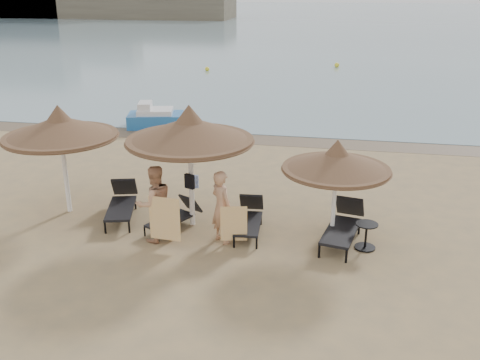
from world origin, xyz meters
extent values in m
plane|color=#A08354|center=(0.00, 0.00, 0.00)|extent=(160.00, 160.00, 0.00)
cube|color=slate|center=(0.00, 80.00, 0.01)|extent=(200.00, 140.00, 0.03)
cube|color=brown|center=(0.00, 9.40, 0.00)|extent=(200.00, 1.60, 0.01)
cube|color=#6B604B|center=(-45.00, 78.00, 2.00)|extent=(60.00, 10.00, 4.00)
cylinder|color=white|center=(-3.62, 1.33, 1.10)|extent=(0.13, 0.13, 2.20)
cone|color=brown|center=(-3.62, 1.33, 2.43)|extent=(3.04, 3.04, 0.58)
cone|color=brown|center=(-3.62, 1.33, 2.77)|extent=(0.73, 0.73, 0.47)
cylinder|color=brown|center=(-3.62, 1.33, 2.16)|extent=(2.97, 2.97, 0.10)
cylinder|color=white|center=(-0.03, 1.14, 1.17)|extent=(0.13, 0.13, 2.34)
cone|color=brown|center=(-0.03, 1.14, 2.59)|extent=(3.23, 3.23, 0.61)
cone|color=brown|center=(-0.03, 1.14, 2.95)|extent=(0.78, 0.78, 0.50)
cylinder|color=brown|center=(-0.03, 1.14, 2.30)|extent=(3.17, 3.17, 0.11)
cylinder|color=white|center=(3.59, 0.93, 0.94)|extent=(0.11, 0.11, 1.88)
cone|color=brown|center=(3.59, 0.93, 2.08)|extent=(2.60, 2.60, 0.49)
cone|color=brown|center=(3.59, 0.93, 2.38)|extent=(0.63, 0.63, 0.40)
cylinder|color=brown|center=(3.59, 0.93, 1.85)|extent=(2.55, 2.55, 0.09)
cylinder|color=black|center=(-2.06, 0.19, 0.15)|extent=(0.05, 0.05, 0.30)
cylinder|color=black|center=(-1.48, 0.35, 0.15)|extent=(0.05, 0.05, 0.30)
cylinder|color=black|center=(-2.45, 1.64, 0.15)|extent=(0.05, 0.05, 0.30)
cylinder|color=black|center=(-1.87, 1.80, 0.15)|extent=(0.05, 0.05, 0.30)
cube|color=black|center=(-1.98, 1.05, 0.33)|extent=(1.06, 1.73, 0.06)
cube|color=black|center=(-2.23, 1.96, 0.59)|extent=(0.76, 0.61, 0.61)
cylinder|color=black|center=(-1.02, 0.24, 0.12)|extent=(0.04, 0.04, 0.25)
cylinder|color=black|center=(-0.59, 0.01, 0.12)|extent=(0.04, 0.04, 0.25)
cylinder|color=black|center=(-0.45, 1.32, 0.12)|extent=(0.04, 0.04, 0.25)
cylinder|color=black|center=(-0.02, 1.10, 0.12)|extent=(0.04, 0.04, 0.25)
cube|color=black|center=(-0.50, 0.71, 0.27)|extent=(1.09, 1.41, 0.05)
cube|color=black|center=(-0.14, 1.39, 0.48)|extent=(0.65, 0.58, 0.50)
cylinder|color=black|center=(1.30, 0.06, 0.14)|extent=(0.05, 0.05, 0.27)
cylinder|color=black|center=(1.84, 0.10, 0.14)|extent=(0.05, 0.05, 0.27)
cylinder|color=black|center=(1.20, 1.42, 0.14)|extent=(0.05, 0.05, 0.27)
cylinder|color=black|center=(1.74, 1.46, 0.14)|extent=(0.05, 0.05, 0.27)
cube|color=black|center=(1.52, 0.81, 0.30)|extent=(0.71, 1.51, 0.06)
cube|color=black|center=(1.45, 1.67, 0.54)|extent=(0.63, 0.46, 0.55)
cylinder|color=black|center=(3.33, -0.06, 0.16)|extent=(0.06, 0.06, 0.32)
cylinder|color=black|center=(3.95, -0.18, 0.16)|extent=(0.06, 0.06, 0.32)
cylinder|color=black|center=(3.64, 1.49, 0.16)|extent=(0.06, 0.06, 0.32)
cylinder|color=black|center=(4.26, 1.36, 0.16)|extent=(0.06, 0.06, 0.32)
cube|color=black|center=(3.81, 0.71, 0.35)|extent=(1.02, 1.79, 0.07)
cube|color=black|center=(4.00, 1.68, 0.62)|extent=(0.78, 0.60, 0.64)
cylinder|color=black|center=(4.40, 0.63, 0.02)|extent=(0.50, 0.50, 0.04)
cylinder|color=black|center=(4.40, 0.63, 0.32)|extent=(0.05, 0.05, 0.60)
cylinder|color=black|center=(4.40, 0.63, 0.63)|extent=(0.53, 0.53, 0.03)
imported|color=tan|center=(-0.65, 0.10, 1.12)|extent=(1.23, 1.16, 2.25)
imported|color=tan|center=(0.94, 0.34, 1.07)|extent=(1.16, 1.13, 2.13)
cube|color=orange|center=(-0.30, -0.25, 0.76)|extent=(0.78, 0.10, 1.10)
cube|color=orange|center=(1.29, 0.09, 0.62)|extent=(0.63, 0.15, 0.89)
cube|color=white|center=(-0.03, 1.32, 1.14)|extent=(0.28, 0.11, 0.35)
cube|color=black|center=(-0.03, 0.98, 1.27)|extent=(0.28, 0.18, 0.37)
cube|color=#2165AF|center=(-4.30, 10.50, 0.29)|extent=(2.60, 1.89, 0.59)
cube|color=silver|center=(-4.30, 10.50, 0.66)|extent=(1.72, 1.48, 0.27)
cube|color=silver|center=(-4.72, 10.40, 0.91)|extent=(0.74, 1.06, 0.37)
sphere|color=yellow|center=(-5.81, 25.71, 0.16)|extent=(0.31, 0.31, 0.31)
sphere|color=yellow|center=(3.15, 29.14, 0.18)|extent=(0.36, 0.36, 0.36)
camera|label=1|loc=(3.59, -11.18, 6.04)|focal=40.00mm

